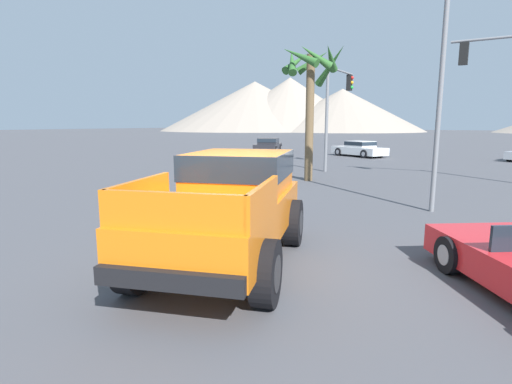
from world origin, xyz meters
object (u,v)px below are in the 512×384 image
orange_pickup_truck (231,201)px  street_lamp_post (443,54)px  parked_car_white (359,149)px  palm_tree_tall (311,79)px  parked_car_dark (268,145)px  traffic_light_main (338,97)px

orange_pickup_truck → street_lamp_post: size_ratio=0.74×
parked_car_white → street_lamp_post: size_ratio=0.65×
parked_car_white → street_lamp_post: (7.81, -18.03, 3.79)m
palm_tree_tall → parked_car_dark: bearing=126.1°
orange_pickup_truck → palm_tree_tall: size_ratio=0.91×
parked_car_white → parked_car_dark: size_ratio=1.01×
orange_pickup_truck → palm_tree_tall: palm_tree_tall is taller
parked_car_dark → palm_tree_tall: palm_tree_tall is taller
parked_car_white → traffic_light_main: bearing=-144.2°
street_lamp_post → palm_tree_tall: size_ratio=1.23×
street_lamp_post → orange_pickup_truck: bearing=-111.7°
parked_car_dark → traffic_light_main: (9.62, -9.08, 3.30)m
parked_car_white → traffic_light_main: traffic_light_main is taller
palm_tree_tall → traffic_light_main: bearing=97.5°
street_lamp_post → palm_tree_tall: 6.92m
orange_pickup_truck → parked_car_white: (-5.25, 24.46, -0.52)m
traffic_light_main → palm_tree_tall: 5.11m
traffic_light_main → street_lamp_post: bearing=-144.9°
orange_pickup_truck → parked_car_dark: orange_pickup_truck is taller
street_lamp_post → palm_tree_tall: bearing=145.0°
parked_car_dark → palm_tree_tall: size_ratio=0.79×
traffic_light_main → parked_car_dark: bearing=46.7°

